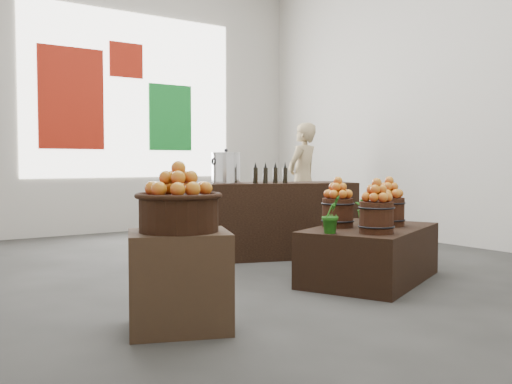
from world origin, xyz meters
TOP-DOWN VIEW (x-y plane):
  - ground at (0.00, 0.00)m, footprint 7.00×7.00m
  - back_wall at (0.00, 3.50)m, footprint 6.00×0.04m
  - back_opening at (0.30, 3.48)m, footprint 3.20×0.02m
  - deco_red_left at (-0.60, 3.47)m, footprint 0.90×0.04m
  - deco_green_right at (0.90, 3.47)m, footprint 0.70×0.04m
  - deco_red_upper at (0.20, 3.47)m, footprint 0.50×0.04m
  - crate at (-1.42, -1.39)m, footprint 0.74×0.68m
  - wicker_basket at (-1.42, -1.39)m, footprint 0.48×0.48m
  - apples_in_basket at (-1.42, -1.39)m, footprint 0.37×0.37m
  - display_table at (0.58, -1.03)m, footprint 1.56×1.30m
  - apple_bucket_front_left at (0.31, -1.36)m, footprint 0.27×0.27m
  - apples_in_bucket_front_left at (0.31, -1.36)m, footprint 0.20×0.20m
  - apple_bucket_front_right at (0.78, -1.06)m, footprint 0.27×0.27m
  - apples_in_bucket_front_right at (0.78, -1.06)m, footprint 0.20×0.20m
  - apple_bucket_rear at (0.36, -0.86)m, footprint 0.27×0.27m
  - apples_in_bucket_rear at (0.36, -0.86)m, footprint 0.20×0.20m
  - herb_garnish_right at (0.82, -0.76)m, footprint 0.28×0.26m
  - herb_garnish_left at (0.02, -1.16)m, footprint 0.18×0.15m
  - counter at (0.52, 0.48)m, footprint 2.05×1.24m
  - stock_pot_left at (0.14, 0.62)m, footprint 0.30×0.30m
  - oil_cruets at (0.45, 0.30)m, footprint 0.29×0.15m
  - shopper at (2.09, 1.73)m, footprint 0.66×0.54m

SIDE VIEW (x-z plane):
  - ground at x=0.00m, z-range 0.00..0.00m
  - display_table at x=0.58m, z-range 0.00..0.46m
  - crate at x=-1.42m, z-range 0.00..0.60m
  - counter at x=0.52m, z-range 0.00..0.80m
  - apple_bucket_front_left at x=0.31m, z-range 0.46..0.71m
  - apple_bucket_front_right at x=0.78m, z-range 0.46..0.71m
  - apple_bucket_rear at x=0.36m, z-range 0.46..0.71m
  - herb_garnish_right at x=0.82m, z-range 0.46..0.74m
  - herb_garnish_left at x=0.02m, z-range 0.46..0.76m
  - wicker_basket at x=-1.42m, z-range 0.60..0.82m
  - shopper at x=2.09m, z-range 0.00..1.57m
  - apples_in_bucket_front_left at x=0.31m, z-range 0.71..0.89m
  - apples_in_bucket_front_right at x=0.78m, z-range 0.71..0.89m
  - apples_in_bucket_rear at x=0.36m, z-range 0.71..0.89m
  - oil_cruets at x=0.45m, z-range 0.80..1.02m
  - apples_in_basket at x=-1.42m, z-range 0.82..1.02m
  - stock_pot_left at x=0.14m, z-range 0.80..1.10m
  - deco_green_right at x=0.90m, z-range 1.20..2.20m
  - deco_red_left at x=-0.60m, z-range 1.20..2.60m
  - back_wall at x=0.00m, z-range 0.00..4.00m
  - back_opening at x=0.30m, z-range 0.80..3.20m
  - deco_red_upper at x=0.20m, z-range 2.25..2.75m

